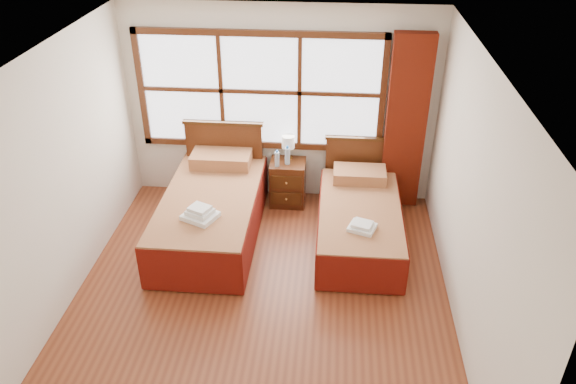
{
  "coord_description": "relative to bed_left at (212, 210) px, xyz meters",
  "views": [
    {
      "loc": [
        0.68,
        -4.49,
        4.06
      ],
      "look_at": [
        0.23,
        0.7,
        0.94
      ],
      "focal_mm": 35.0,
      "sensor_mm": 36.0,
      "label": 1
    }
  ],
  "objects": [
    {
      "name": "curtain",
      "position": [
        2.35,
        0.91,
        0.84
      ],
      "size": [
        0.5,
        0.16,
        2.3
      ],
      "primitive_type": "cube",
      "color": "#5F1709",
      "rests_on": "wall_back"
    },
    {
      "name": "towels_left",
      "position": [
        0.0,
        -0.56,
        0.31
      ],
      "size": [
        0.45,
        0.42,
        0.15
      ],
      "rotation": [
        0.0,
        0.0,
        -0.43
      ],
      "color": "white",
      "rests_on": "bed_left"
    },
    {
      "name": "window",
      "position": [
        0.5,
        1.02,
        1.17
      ],
      "size": [
        3.16,
        0.06,
        1.56
      ],
      "color": "white",
      "rests_on": "wall_back"
    },
    {
      "name": "bottle_far",
      "position": [
        0.86,
        0.76,
        0.4
      ],
      "size": [
        0.07,
        0.07,
        0.26
      ],
      "color": "#A3BDD1",
      "rests_on": "nightstand"
    },
    {
      "name": "floor",
      "position": [
        0.75,
        -1.2,
        -0.33
      ],
      "size": [
        4.5,
        4.5,
        0.0
      ],
      "primitive_type": "plane",
      "color": "brown",
      "rests_on": "ground"
    },
    {
      "name": "lamp",
      "position": [
        0.86,
        0.92,
        0.51
      ],
      "size": [
        0.17,
        0.17,
        0.33
      ],
      "color": "gold",
      "rests_on": "nightstand"
    },
    {
      "name": "ceiling",
      "position": [
        0.75,
        -1.2,
        2.27
      ],
      "size": [
        4.5,
        4.5,
        0.0
      ],
      "primitive_type": "plane",
      "rotation": [
        3.14,
        0.0,
        0.0
      ],
      "color": "white",
      "rests_on": "wall_back"
    },
    {
      "name": "bottle_near",
      "position": [
        0.73,
        0.69,
        0.38
      ],
      "size": [
        0.06,
        0.06,
        0.23
      ],
      "color": "#A3BDD1",
      "rests_on": "nightstand"
    },
    {
      "name": "wall_back",
      "position": [
        0.75,
        1.05,
        0.97
      ],
      "size": [
        4.0,
        0.0,
        4.0
      ],
      "primitive_type": "plane",
      "rotation": [
        1.57,
        0.0,
        0.0
      ],
      "color": "silver",
      "rests_on": "floor"
    },
    {
      "name": "wall_left",
      "position": [
        -1.25,
        -1.2,
        0.97
      ],
      "size": [
        0.0,
        4.5,
        4.5
      ],
      "primitive_type": "plane",
      "rotation": [
        1.57,
        0.0,
        1.57
      ],
      "color": "silver",
      "rests_on": "floor"
    },
    {
      "name": "wall_right",
      "position": [
        2.75,
        -1.2,
        0.97
      ],
      "size": [
        0.0,
        4.5,
        4.5
      ],
      "primitive_type": "plane",
      "rotation": [
        1.57,
        0.0,
        -1.57
      ],
      "color": "silver",
      "rests_on": "floor"
    },
    {
      "name": "bed_left",
      "position": [
        0.0,
        0.0,
        0.0
      ],
      "size": [
        1.13,
        2.18,
        1.1
      ],
      "color": "#40230D",
      "rests_on": "floor"
    },
    {
      "name": "bed_right",
      "position": [
        1.8,
        0.0,
        -0.04
      ],
      "size": [
        0.98,
        2.0,
        0.95
      ],
      "color": "#40230D",
      "rests_on": "floor"
    },
    {
      "name": "towels_right",
      "position": [
        1.8,
        -0.5,
        0.21
      ],
      "size": [
        0.35,
        0.33,
        0.08
      ],
      "rotation": [
        0.0,
        0.0,
        -0.34
      ],
      "color": "white",
      "rests_on": "bed_right"
    },
    {
      "name": "nightstand",
      "position": [
        0.86,
        0.8,
        -0.03
      ],
      "size": [
        0.46,
        0.45,
        0.61
      ],
      "color": "#4A2310",
      "rests_on": "floor"
    }
  ]
}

